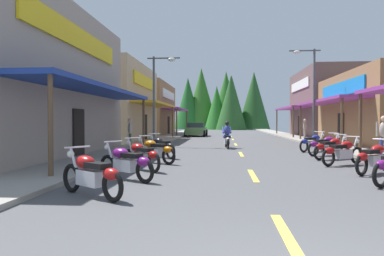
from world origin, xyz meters
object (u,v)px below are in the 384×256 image
object	(u,v)px
motorcycle_parked_left_1	(126,162)
motorcycle_parked_right_4	(332,148)
motorcycle_parked_right_5	(325,145)
motorcycle_parked_left_0	(91,174)
rider_cruising_lead	(227,137)
pedestrian_waiting	(305,128)
motorcycle_parked_left_2	(141,155)
motorcycle_parked_left_3	(155,150)
motorcycle_parked_right_3	(342,152)
pedestrian_by_shop	(384,134)
motorcycle_parked_right_6	(313,142)
pedestrian_browsing	(130,131)
motorcycle_parked_left_4	(161,146)
streetlamp_left	(159,87)
parked_car_curbside	(196,130)
streetlamp_right	(310,83)
motorcycle_parked_right_2	(374,158)

from	to	relation	value
motorcycle_parked_left_1	motorcycle_parked_right_4	bearing A→B (deg)	-106.44
motorcycle_parked_right_5	motorcycle_parked_left_0	xyz separation A→B (m)	(-7.40, -9.55, 0.00)
motorcycle_parked_left_1	rider_cruising_lead	xyz separation A→B (m)	(2.83, 11.48, 0.17)
pedestrian_waiting	motorcycle_parked_left_2	bearing A→B (deg)	88.70
motorcycle_parked_left_3	motorcycle_parked_left_0	bearing A→B (deg)	122.81
motorcycle_parked_left_0	motorcycle_parked_left_3	world-z (taller)	same
motorcycle_parked_right_3	pedestrian_waiting	world-z (taller)	pedestrian_waiting
motorcycle_parked_right_4	pedestrian_by_shop	xyz separation A→B (m)	(2.07, 0.02, 0.56)
motorcycle_parked_right_6	pedestrian_browsing	xyz separation A→B (m)	(-9.80, 0.78, 0.52)
pedestrian_browsing	motorcycle_parked_left_4	bearing A→B (deg)	102.35
motorcycle_parked_right_5	rider_cruising_lead	xyz separation A→B (m)	(-4.41, 4.06, 0.17)
motorcycle_parked_left_4	motorcycle_parked_right_3	bearing A→B (deg)	-148.77
streetlamp_left	pedestrian_waiting	size ratio (longest dim) A/B	3.21
pedestrian_browsing	parked_car_curbside	xyz separation A→B (m)	(2.47, 17.21, -0.32)
motorcycle_parked_right_5	motorcycle_parked_right_4	bearing A→B (deg)	-127.44
motorcycle_parked_right_5	pedestrian_waiting	size ratio (longest dim) A/B	1.09
motorcycle_parked_left_3	pedestrian_browsing	xyz separation A→B (m)	(-2.62, 6.42, 0.52)
pedestrian_waiting	parked_car_curbside	distance (m)	12.16
streetlamp_left	streetlamp_right	world-z (taller)	streetlamp_right
motorcycle_parked_left_2	motorcycle_parked_right_2	bearing A→B (deg)	-135.98
motorcycle_parked_right_6	motorcycle_parked_left_0	size ratio (longest dim) A/B	0.96
pedestrian_by_shop	motorcycle_parked_left_0	bearing A→B (deg)	-22.39
motorcycle_parked_right_2	motorcycle_parked_left_2	bearing A→B (deg)	137.20
motorcycle_parked_right_5	motorcycle_parked_left_1	size ratio (longest dim) A/B	1.04
motorcycle_parked_left_0	pedestrian_by_shop	bearing A→B (deg)	-103.16
motorcycle_parked_right_6	streetlamp_right	bearing A→B (deg)	39.18
motorcycle_parked_right_4	rider_cruising_lead	distance (m)	7.08
streetlamp_left	rider_cruising_lead	size ratio (longest dim) A/B	2.62
streetlamp_right	pedestrian_browsing	bearing A→B (deg)	-156.62
motorcycle_parked_right_4	motorcycle_parked_left_2	size ratio (longest dim) A/B	1.15
motorcycle_parked_right_4	pedestrian_by_shop	distance (m)	2.14
pedestrian_by_shop	streetlamp_left	bearing A→B (deg)	-96.49
motorcycle_parked_left_3	motorcycle_parked_left_1	bearing A→B (deg)	124.06
rider_cruising_lead	parked_car_curbside	xyz separation A→B (m)	(-2.95, 15.98, 0.03)
pedestrian_waiting	parked_car_curbside	world-z (taller)	pedestrian_waiting
streetlamp_left	motorcycle_parked_right_6	bearing A→B (deg)	-20.93
motorcycle_parked_right_4	parked_car_curbside	size ratio (longest dim) A/B	0.42
streetlamp_left	motorcycle_parked_left_2	world-z (taller)	streetlamp_left
motorcycle_parked_left_0	motorcycle_parked_left_4	distance (m)	7.96
streetlamp_right	pedestrian_waiting	xyz separation A→B (m)	(0.72, 4.51, -3.10)
streetlamp_left	pedestrian_by_shop	xyz separation A→B (m)	(10.51, -6.95, -2.64)
motorcycle_parked_right_4	motorcycle_parked_left_0	xyz separation A→B (m)	(-7.20, -7.93, 0.00)
motorcycle_parked_left_2	motorcycle_parked_left_3	distance (m)	1.93
motorcycle_parked_left_0	pedestrian_by_shop	distance (m)	12.22
motorcycle_parked_left_3	motorcycle_parked_left_4	size ratio (longest dim) A/B	1.10
streetlamp_left	motorcycle_parked_right_6	size ratio (longest dim) A/B	3.26
streetlamp_right	rider_cruising_lead	world-z (taller)	streetlamp_right
motorcycle_parked_right_3	motorcycle_parked_left_4	distance (m)	7.19
motorcycle_parked_right_4	rider_cruising_lead	size ratio (longest dim) A/B	0.85
motorcycle_parked_right_3	pedestrian_waiting	distance (m)	15.83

